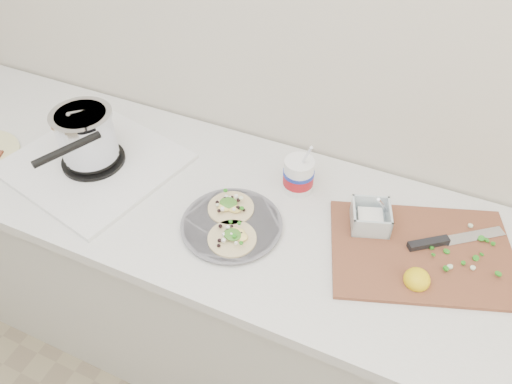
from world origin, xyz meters
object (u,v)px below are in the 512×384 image
at_px(stove, 89,146).
at_px(taco_plate, 231,223).
at_px(cutboard, 419,246).
at_px(tub, 300,173).

relative_size(stove, taco_plate, 1.99).
distance_m(taco_plate, cutboard, 0.51).
xyz_separation_m(stove, tub, (0.63, 0.16, -0.01)).
distance_m(stove, tub, 0.65).
distance_m(stove, cutboard, 1.01).
relative_size(tub, cutboard, 0.37).
distance_m(taco_plate, tub, 0.25).
bearing_deg(tub, stove, -165.51).
bearing_deg(stove, tub, 27.15).
bearing_deg(cutboard, tub, 147.52).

